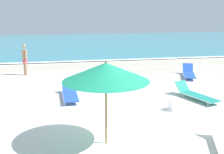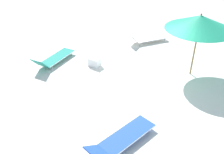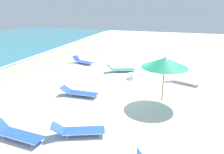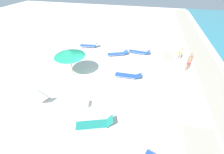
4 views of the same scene
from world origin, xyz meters
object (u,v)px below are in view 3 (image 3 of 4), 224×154
beach_umbrella (165,63)px  sun_lounger_under_umbrella (182,80)px  sun_lounger_near_water_right (121,69)px  sun_lounger_mid_beach_solo (78,130)px  sun_lounger_near_water_left (79,92)px  sun_lounger_mid_beach_pair_a (82,61)px  sun_lounger_mid_beach_pair_b (17,134)px  cooler_box (131,76)px

beach_umbrella → sun_lounger_under_umbrella: 3.84m
sun_lounger_near_water_right → sun_lounger_mid_beach_solo: sun_lounger_near_water_right is taller
sun_lounger_near_water_left → sun_lounger_mid_beach_solo: bearing=-156.4°
sun_lounger_near_water_left → sun_lounger_mid_beach_pair_a: (6.59, 2.80, 0.02)m
sun_lounger_near_water_left → sun_lounger_mid_beach_solo: size_ratio=1.00×
sun_lounger_under_umbrella → sun_lounger_mid_beach_solo: bearing=172.4°
sun_lounger_mid_beach_solo → sun_lounger_mid_beach_pair_b: size_ratio=0.96×
sun_lounger_mid_beach_pair_a → beach_umbrella: bearing=-109.3°
sun_lounger_under_umbrella → sun_lounger_mid_beach_pair_a: sun_lounger_mid_beach_pair_a is taller
beach_umbrella → sun_lounger_mid_beach_pair_b: beach_umbrella is taller
sun_lounger_mid_beach_solo → cooler_box: size_ratio=3.82×
sun_lounger_mid_beach_solo → cooler_box: bearing=-25.1°
sun_lounger_near_water_right → sun_lounger_mid_beach_solo: bearing=163.9°
sun_lounger_near_water_left → sun_lounger_near_water_right: size_ratio=0.98×
sun_lounger_under_umbrella → sun_lounger_near_water_left: (-3.98, 5.63, -0.01)m
sun_lounger_near_water_right → beach_umbrella: bearing=-161.4°
sun_lounger_near_water_right → sun_lounger_mid_beach_solo: size_ratio=1.02×
sun_lounger_near_water_left → sun_lounger_mid_beach_pair_a: size_ratio=1.05×
beach_umbrella → sun_lounger_mid_beach_pair_b: (-5.34, 5.08, -1.89)m
sun_lounger_near_water_left → cooler_box: bearing=-30.6°
beach_umbrella → sun_lounger_mid_beach_pair_b: 7.61m
beach_umbrella → sun_lounger_mid_beach_pair_b: size_ratio=1.07×
sun_lounger_near_water_right → sun_lounger_mid_beach_pair_a: 4.11m
sun_lounger_near_water_right → cooler_box: (-1.35, -1.11, -0.03)m
beach_umbrella → sun_lounger_mid_beach_pair_a: 9.55m
sun_lounger_near_water_right → cooler_box: size_ratio=3.90×
sun_lounger_mid_beach_pair_b → cooler_box: 8.80m
sun_lounger_under_umbrella → sun_lounger_mid_beach_pair_a: (2.61, 8.42, 0.00)m
sun_lounger_mid_beach_pair_a → sun_lounger_mid_beach_pair_b: bearing=-149.6°
beach_umbrella → sun_lounger_near_water_left: (-0.81, 4.57, -1.90)m
cooler_box → sun_lounger_mid_beach_pair_b: bearing=148.0°
sun_lounger_under_umbrella → sun_lounger_near_water_right: bearing=95.0°
sun_lounger_under_umbrella → sun_lounger_mid_beach_solo: (-7.58, 3.96, -0.01)m
beach_umbrella → sun_lounger_mid_beach_pair_a: bearing=51.9°
sun_lounger_mid_beach_pair_b → cooler_box: size_ratio=3.97×
sun_lounger_mid_beach_pair_a → sun_lounger_near_water_left: bearing=-138.2°
sun_lounger_under_umbrella → sun_lounger_near_water_left: 6.89m
beach_umbrella → sun_lounger_near_water_left: 5.02m
sun_lounger_mid_beach_solo → sun_lounger_under_umbrella: bearing=-48.8°
sun_lounger_under_umbrella → sun_lounger_mid_beach_pair_b: (-8.51, 6.13, -0.01)m
beach_umbrella → sun_lounger_mid_beach_solo: bearing=146.6°
sun_lounger_near_water_right → sun_lounger_mid_beach_pair_a: bearing=50.2°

